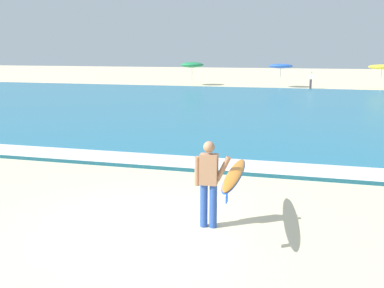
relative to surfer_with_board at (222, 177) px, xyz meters
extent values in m
plane|color=beige|center=(-1.41, -0.36, -1.03)|extent=(160.00, 160.00, 0.00)
cube|color=teal|center=(-1.41, 17.70, -0.96)|extent=(120.00, 28.00, 0.14)
cube|color=white|center=(-1.41, 4.30, -0.89)|extent=(120.00, 1.37, 0.01)
cylinder|color=#284CA3|center=(-0.34, -0.01, -0.59)|extent=(0.15, 0.15, 0.88)
cylinder|color=#284CA3|center=(-0.16, -0.01, -0.59)|extent=(0.15, 0.15, 0.88)
cube|color=#9E7051|center=(-0.25, -0.01, 0.15)|extent=(0.35, 0.24, 0.60)
sphere|color=#9E7051|center=(-0.25, -0.01, 0.59)|extent=(0.22, 0.22, 0.22)
cylinder|color=#9E7051|center=(-0.48, -0.02, 0.10)|extent=(0.10, 0.10, 0.58)
cylinder|color=#9E7051|center=(0.02, 0.02, 0.17)|extent=(0.31, 0.11, 0.51)
ellipsoid|color=orange|center=(0.25, 0.01, 0.10)|extent=(0.40, 2.84, 0.25)
ellipsoid|color=blue|center=(0.25, 0.01, 0.08)|extent=(0.43, 2.96, 0.21)
cube|color=blue|center=(0.30, -1.12, -0.02)|extent=(0.03, 0.14, 0.14)
cylinder|color=beige|center=(-9.78, 34.54, -0.07)|extent=(0.05, 0.05, 1.93)
ellipsoid|color=#23844C|center=(-9.78, 34.54, 0.97)|extent=(2.28, 2.28, 0.55)
cylinder|color=beige|center=(-1.06, 34.12, -0.08)|extent=(0.05, 0.05, 1.91)
ellipsoid|color=blue|center=(-1.06, 34.12, 0.94)|extent=(2.22, 2.24, 0.51)
cylinder|color=beige|center=(7.76, 34.24, -0.08)|extent=(0.05, 0.05, 1.91)
ellipsoid|color=yellow|center=(7.76, 34.24, 0.94)|extent=(2.30, 2.30, 0.45)
cylinder|color=#383842|center=(1.72, 33.43, -0.61)|extent=(0.20, 0.20, 0.84)
cube|color=white|center=(1.72, 33.43, 0.08)|extent=(0.32, 0.20, 0.54)
sphere|color=beige|center=(1.72, 33.43, 0.45)|extent=(0.20, 0.20, 0.20)
camera|label=1|loc=(1.51, -7.88, 2.38)|focal=40.65mm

